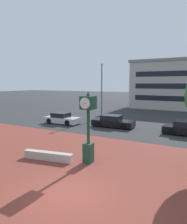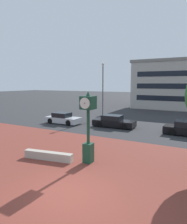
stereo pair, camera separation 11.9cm
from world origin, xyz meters
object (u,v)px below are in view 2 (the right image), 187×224
car_street_far (63,119)px  car_street_distant (114,122)px  street_clock (88,124)px  street_lamp_post (103,85)px

car_street_far → car_street_distant: (6.04, 1.04, 0.00)m
street_clock → street_lamp_post: 15.59m
car_street_far → street_lamp_post: 7.09m
street_clock → street_lamp_post: street_lamp_post is taller
street_lamp_post → car_street_distant: bearing=-51.5°
car_street_distant → street_lamp_post: bearing=-142.8°
street_clock → car_street_far: street_clock is taller
street_clock → street_lamp_post: size_ratio=0.57×
street_clock → street_lamp_post: bearing=111.7°
street_clock → car_street_far: bearing=132.9°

